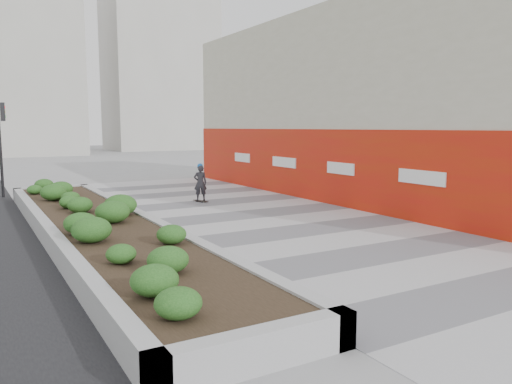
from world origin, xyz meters
TOP-DOWN VIEW (x-y plane):
  - ground at (0.00, 0.00)m, footprint 160.00×160.00m
  - walkway at (0.00, 3.00)m, footprint 8.00×36.00m
  - building at (6.98, 8.98)m, footprint 6.04×24.08m
  - planter at (-5.50, 7.00)m, footprint 3.00×18.00m
  - traffic_signal_near at (-7.23, 17.50)m, footprint 0.33×0.28m
  - distant_bldg_north_r at (15.00, 60.00)m, footprint 14.00×10.00m
  - manhole_cover at (0.50, 3.00)m, footprint 0.44×0.44m
  - skateboarder at (-0.32, 11.77)m, footprint 0.62×0.74m

SIDE VIEW (x-z plane):
  - ground at x=0.00m, z-range 0.00..0.00m
  - manhole_cover at x=0.50m, z-range 0.00..0.01m
  - walkway at x=0.00m, z-range 0.00..0.01m
  - planter at x=-5.50m, z-range -0.03..0.87m
  - skateboarder at x=-0.32m, z-range 0.01..1.63m
  - traffic_signal_near at x=-7.23m, z-range 0.66..4.86m
  - building at x=6.98m, z-range -0.02..7.98m
  - distant_bldg_north_r at x=15.00m, z-range 0.00..24.00m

